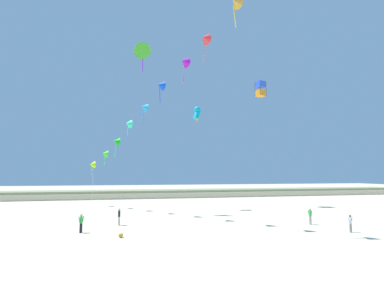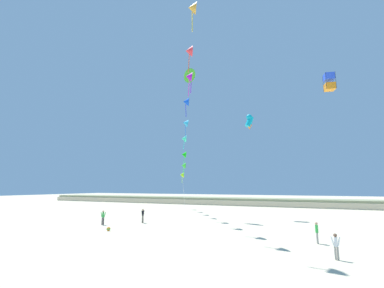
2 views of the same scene
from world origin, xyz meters
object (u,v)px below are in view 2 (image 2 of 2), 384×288
large_kite_high_solo (329,82)px  large_kite_mid_trail (191,76)px  person_far_left (103,216)px  person_near_left (317,231)px  beach_ball (108,229)px  person_near_right (336,245)px  person_mid_center (143,215)px  large_kite_low_lead (249,121)px

large_kite_high_solo → large_kite_mid_trail: bearing=-166.5°
person_far_left → person_near_left: bearing=-2.0°
beach_ball → person_near_right: bearing=-7.0°
person_mid_center → large_kite_mid_trail: 21.89m
person_near_right → person_far_left: size_ratio=0.94×
beach_ball → large_kite_mid_trail: bearing=80.6°
person_near_right → large_kite_high_solo: size_ratio=0.61×
large_kite_low_lead → large_kite_high_solo: 12.11m
person_near_left → large_kite_low_lead: bearing=117.2°
person_near_left → beach_ball: bearing=-173.8°
large_kite_mid_trail → large_kite_high_solo: size_ratio=1.64×
person_far_left → beach_ball: size_ratio=4.36×
person_near_left → person_far_left: size_ratio=0.99×
person_near_left → large_kite_low_lead: large_kite_low_lead is taller
large_kite_mid_trail → beach_ball: size_ratio=10.90×
person_near_left → large_kite_mid_trail: size_ratio=0.40×
person_near_right → beach_ball: (-19.06, 2.34, -0.68)m
person_mid_center → person_near_right: bearing=-23.1°
person_near_right → person_near_left: bearing=101.7°
large_kite_high_solo → beach_ball: 33.83m
person_far_left → large_kite_mid_trail: large_kite_mid_trail is taller
person_far_left → large_kite_mid_trail: 23.80m
large_kite_mid_trail → person_near_left: bearing=-37.2°
large_kite_mid_trail → person_near_right: bearing=-44.3°
person_near_right → person_far_left: (-22.35, 5.08, 0.06)m
person_near_right → person_far_left: 22.92m
person_far_left → beach_ball: bearing=-39.8°
person_near_left → person_mid_center: (-18.35, 3.91, 0.03)m
person_mid_center → large_kite_low_lead: bearing=46.1°
large_kite_low_lead → large_kite_high_solo: size_ratio=0.95×
person_mid_center → person_far_left: (-3.11, -3.14, -0.02)m
person_far_left → large_kite_mid_trail: size_ratio=0.40×
person_mid_center → large_kite_high_solo: (21.62, 12.72, 17.66)m
person_mid_center → beach_ball: 5.93m
large_kite_low_lead → person_mid_center: bearing=-133.9°
large_kite_low_lead → beach_ball: bearing=-121.7°
large_kite_low_lead → person_far_left: bearing=-134.1°
person_near_left → large_kite_mid_trail: large_kite_mid_trail is taller
large_kite_mid_trail → beach_ball: bearing=-99.4°
person_near_right → person_mid_center: (-19.24, 8.22, 0.08)m
person_near_left → person_mid_center: 18.76m
person_mid_center → large_kite_mid_trail: bearing=72.8°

